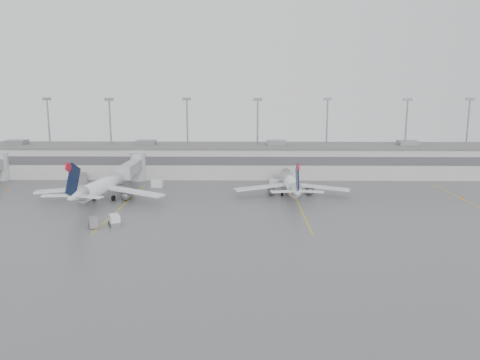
{
  "coord_description": "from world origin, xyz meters",
  "views": [
    {
      "loc": [
        7.02,
        -66.87,
        22.1
      ],
      "look_at": [
        5.75,
        24.0,
        5.0
      ],
      "focal_mm": 35.0,
      "sensor_mm": 36.0,
      "label": 1
    }
  ],
  "objects": [
    {
      "name": "terminal",
      "position": [
        -0.01,
        57.98,
        4.17
      ],
      "size": [
        152.0,
        17.0,
        9.45
      ],
      "color": "#ADADA8",
      "rests_on": "ground"
    },
    {
      "name": "jet_bridge_right",
      "position": [
        -20.5,
        45.72,
        3.87
      ],
      "size": [
        4.0,
        17.2,
        7.0
      ],
      "color": "#989B9D",
      "rests_on": "ground"
    },
    {
      "name": "cone_b",
      "position": [
        -20.18,
        37.41,
        0.35
      ],
      "size": [
        0.45,
        0.45,
        0.71
      ],
      "primitive_type": "cone",
      "color": "#F35505",
      "rests_on": "ground"
    },
    {
      "name": "jet_mid_left",
      "position": [
        -22.57,
        27.79,
        3.13
      ],
      "size": [
        27.5,
        31.01,
        10.06
      ],
      "rotation": [
        0.0,
        0.0,
        -0.13
      ],
      "color": "silver",
      "rests_on": "ground"
    },
    {
      "name": "jet_mid_right",
      "position": [
        16.7,
        32.89,
        2.81
      ],
      "size": [
        24.97,
        27.98,
        9.05
      ],
      "rotation": [
        0.0,
        0.0,
        0.01
      ],
      "color": "silver",
      "rests_on": "ground"
    },
    {
      "name": "stand_markings",
      "position": [
        -0.0,
        24.0,
        0.01
      ],
      "size": [
        105.25,
        40.0,
        0.01
      ],
      "color": "#C4B00B",
      "rests_on": "ground"
    },
    {
      "name": "gse_uld_c",
      "position": [
        13.8,
        42.77,
        0.82
      ],
      "size": [
        2.59,
        1.98,
        1.65
      ],
      "primitive_type": "cube",
      "rotation": [
        0.0,
        0.0,
        -0.2
      ],
      "color": "silver",
      "rests_on": "ground"
    },
    {
      "name": "light_masts",
      "position": [
        0.0,
        63.75,
        12.03
      ],
      "size": [
        142.4,
        8.0,
        20.6
      ],
      "color": "gray",
      "rests_on": "ground"
    },
    {
      "name": "gse_uld_b",
      "position": [
        -14.09,
        41.3,
        0.91
      ],
      "size": [
        2.74,
        1.99,
        1.81
      ],
      "primitive_type": "cube",
      "rotation": [
        0.0,
        0.0,
        -0.12
      ],
      "color": "silver",
      "rests_on": "ground"
    },
    {
      "name": "gse_loader",
      "position": [
        -34.2,
        47.44,
        1.12
      ],
      "size": [
        3.51,
        4.19,
        2.24
      ],
      "primitive_type": "cube",
      "rotation": [
        0.0,
        0.0,
        0.42
      ],
      "color": "slate",
      "rests_on": "ground"
    },
    {
      "name": "ground",
      "position": [
        0.0,
        0.0,
        0.0
      ],
      "size": [
        260.0,
        260.0,
        0.0
      ],
      "primitive_type": "plane",
      "color": "#4D4D50",
      "rests_on": "ground"
    },
    {
      "name": "cone_d",
      "position": [
        52.84,
        30.05,
        0.37
      ],
      "size": [
        0.46,
        0.46,
        0.73
      ],
      "primitive_type": "cone",
      "color": "#F35505",
      "rests_on": "ground"
    },
    {
      "name": "baggage_cart",
      "position": [
        -18.35,
        7.63,
        0.85
      ],
      "size": [
        2.34,
        2.89,
        1.62
      ],
      "rotation": [
        0.0,
        0.0,
        0.41
      ],
      "color": "slate",
      "rests_on": "ground"
    },
    {
      "name": "baggage_tug",
      "position": [
        -15.15,
        8.83,
        0.71
      ],
      "size": [
        2.75,
        3.31,
        1.83
      ],
      "rotation": [
        0.0,
        0.0,
        0.41
      ],
      "color": "silver",
      "rests_on": "ground"
    },
    {
      "name": "cone_c",
      "position": [
        16.19,
        33.18,
        0.35
      ],
      "size": [
        0.44,
        0.44,
        0.7
      ],
      "primitive_type": "cone",
      "color": "#F35505",
      "rests_on": "ground"
    },
    {
      "name": "cone_a",
      "position": [
        -47.84,
        37.19,
        0.36
      ],
      "size": [
        0.45,
        0.45,
        0.72
      ],
      "primitive_type": "cone",
      "color": "#F35505",
      "rests_on": "ground"
    }
  ]
}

